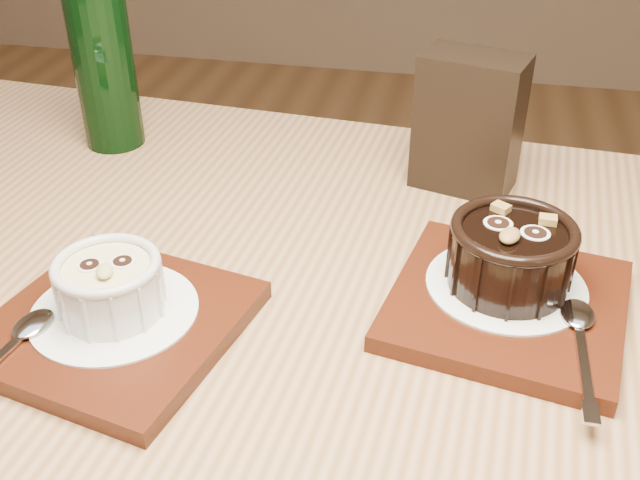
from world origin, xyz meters
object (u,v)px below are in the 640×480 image
(tray_right, at_px, (507,304))
(ramekin_dark, at_px, (511,252))
(table, at_px, (301,412))
(tray_left, at_px, (116,325))
(condiment_stand, at_px, (469,123))
(green_bottle, at_px, (104,62))
(ramekin_white, at_px, (109,284))

(tray_right, relative_size, ramekin_dark, 1.79)
(table, xyz_separation_m, tray_left, (-0.14, -0.03, 0.10))
(tray_left, height_order, tray_right, same)
(tray_left, bearing_deg, table, 13.30)
(table, xyz_separation_m, condiment_stand, (0.11, 0.27, 0.16))
(table, bearing_deg, condiment_stand, 67.12)
(green_bottle, bearing_deg, ramekin_white, -65.06)
(tray_left, distance_m, ramekin_white, 0.04)
(ramekin_dark, distance_m, condiment_stand, 0.20)
(tray_left, distance_m, ramekin_dark, 0.32)
(condiment_stand, height_order, green_bottle, green_bottle)
(tray_right, bearing_deg, condiment_stand, 102.36)
(table, height_order, tray_left, tray_left)
(table, bearing_deg, ramekin_white, -169.26)
(green_bottle, bearing_deg, ramekin_dark, -25.92)
(table, relative_size, condiment_stand, 8.98)
(tray_left, bearing_deg, ramekin_white, 111.14)
(condiment_stand, bearing_deg, green_bottle, 177.07)
(tray_left, xyz_separation_m, ramekin_white, (-0.00, 0.01, 0.03))
(condiment_stand, bearing_deg, table, -112.88)
(tray_left, height_order, ramekin_dark, ramekin_dark)
(ramekin_white, height_order, condiment_stand, condiment_stand)
(ramekin_dark, relative_size, green_bottle, 0.40)
(tray_left, distance_m, tray_right, 0.31)
(table, bearing_deg, tray_left, -166.70)
(tray_right, height_order, green_bottle, green_bottle)
(tray_left, relative_size, condiment_stand, 1.29)
(tray_right, distance_m, ramekin_dark, 0.04)
(table, distance_m, condiment_stand, 0.33)
(table, relative_size, tray_left, 6.98)
(ramekin_white, bearing_deg, tray_left, -91.70)
(condiment_stand, distance_m, green_bottle, 0.40)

